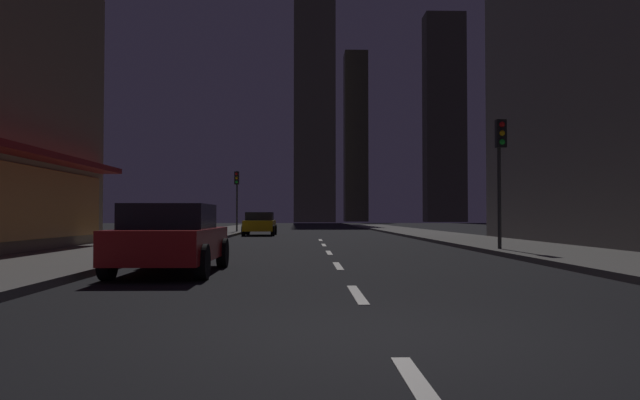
% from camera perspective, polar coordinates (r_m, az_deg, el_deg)
% --- Properties ---
extents(ground_plane, '(78.00, 136.00, 0.10)m').
position_cam_1_polar(ground_plane, '(37.95, -0.28, -3.45)').
color(ground_plane, black).
extents(sidewalk_right, '(4.00, 76.00, 0.15)m').
position_cam_1_polar(sidewalk_right, '(38.74, 10.14, -3.20)').
color(sidewalk_right, '#605E59').
rests_on(sidewalk_right, ground).
extents(sidewalk_left, '(4.00, 76.00, 0.15)m').
position_cam_1_polar(sidewalk_left, '(38.44, -10.79, -3.21)').
color(sidewalk_left, '#605E59').
rests_on(sidewalk_left, ground).
extents(lane_marking_center, '(0.16, 28.20, 0.01)m').
position_cam_1_polar(lane_marking_center, '(16.99, 1.23, -5.58)').
color(lane_marking_center, silver).
rests_on(lane_marking_center, ground).
extents(skyscraper_distant_tall, '(8.27, 8.23, 67.19)m').
position_cam_1_polar(skyscraper_distant_tall, '(125.63, -0.54, 13.38)').
color(skyscraper_distant_tall, brown).
rests_on(skyscraper_distant_tall, ground).
extents(skyscraper_distant_mid, '(5.27, 6.32, 39.12)m').
position_cam_1_polar(skyscraper_distant_mid, '(139.49, 3.42, 6.00)').
color(skyscraper_distant_mid, '#353328').
rests_on(skyscraper_distant_mid, ground).
extents(skyscraper_distant_short, '(8.47, 5.16, 44.39)m').
position_cam_1_polar(skyscraper_distant_short, '(131.29, 11.77, 7.67)').
color(skyscraper_distant_short, '#403C30').
rests_on(skyscraper_distant_short, ground).
extents(car_parked_near, '(1.98, 4.24, 1.45)m').
position_cam_1_polar(car_parked_near, '(12.93, -14.01, -3.54)').
color(car_parked_near, '#B21919').
rests_on(car_parked_near, ground).
extents(car_parked_far, '(1.98, 4.24, 1.45)m').
position_cam_1_polar(car_parked_far, '(37.68, -5.76, -2.25)').
color(car_parked_far, gold).
rests_on(car_parked_far, ground).
extents(fire_hydrant_far_left, '(0.42, 0.30, 0.65)m').
position_cam_1_polar(fire_hydrant_far_left, '(25.66, -12.97, -3.18)').
color(fire_hydrant_far_left, red).
rests_on(fire_hydrant_far_left, sidewalk_left).
extents(traffic_light_near_right, '(0.32, 0.48, 4.20)m').
position_cam_1_polar(traffic_light_near_right, '(20.13, 16.81, 4.19)').
color(traffic_light_near_right, '#2D2D2D').
rests_on(traffic_light_near_right, sidewalk_right).
extents(traffic_light_far_left, '(0.32, 0.48, 4.20)m').
position_cam_1_polar(traffic_light_far_left, '(41.85, -7.94, 1.18)').
color(traffic_light_far_left, '#2D2D2D').
rests_on(traffic_light_far_left, sidewalk_left).
extents(street_lamp_right, '(1.96, 0.56, 6.58)m').
position_cam_1_polar(street_lamp_right, '(13.29, 27.39, 15.54)').
color(street_lamp_right, '#38383D').
rests_on(street_lamp_right, sidewalk_right).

